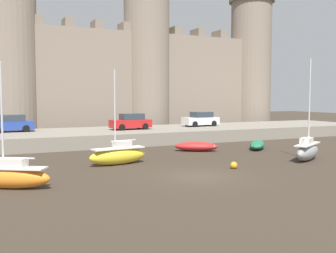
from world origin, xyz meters
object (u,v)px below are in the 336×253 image
Objects in this scene: car_quay_east at (131,122)px; sailboat_midflat_left at (8,176)px; car_quay_centre_west at (11,124)px; sailboat_midflat_right at (307,150)px; mooring_buoy_mid_mud at (234,165)px; rowboat_foreground_left at (196,146)px; sailboat_foreground_right at (118,155)px; rowboat_foreground_centre at (257,144)px; car_quay_west at (201,119)px.

sailboat_midflat_left is at bearing -125.98° from car_quay_east.
sailboat_midflat_right is at bearing -45.37° from car_quay_centre_west.
mooring_buoy_mid_mud is 0.10× the size of car_quay_centre_west.
car_quay_centre_west and car_quay_east have the same top height.
car_quay_east is at bearing 104.99° from rowboat_foreground_left.
sailboat_midflat_left reaches higher than rowboat_foreground_left.
sailboat_foreground_right is at bearing 143.28° from mooring_buoy_mid_mud.
rowboat_foreground_left is 8.28m from mooring_buoy_mid_mud.
rowboat_foreground_left is 17.86m from car_quay_centre_west.
rowboat_foreground_centre is 8.56× the size of mooring_buoy_mid_mud.
sailboat_midflat_right is 26.47m from car_quay_centre_west.
rowboat_foreground_left is 8.56× the size of mooring_buoy_mid_mud.
car_quay_west is (8.02, 18.30, 1.77)m from mooring_buoy_mid_mud.
sailboat_midflat_right is 16.31× the size of mooring_buoy_mid_mud.
sailboat_midflat_left reaches higher than car_quay_east.
car_quay_east is at bearing 67.01° from sailboat_foreground_right.
rowboat_foreground_centre is at bearing -10.26° from rowboat_foreground_left.
sailboat_midflat_right is 1.91× the size of rowboat_foreground_left.
car_quay_west is (14.13, 13.75, 1.32)m from sailboat_foreground_right.
car_quay_centre_west is (-19.21, 12.32, 1.60)m from rowboat_foreground_centre.
car_quay_east is (-2.48, 9.25, 1.58)m from rowboat_foreground_left.
rowboat_foreground_left is 12.08m from car_quay_west.
car_quay_east is (5.42, 12.78, 1.32)m from sailboat_foreground_right.
mooring_buoy_mid_mud is 20.06m from car_quay_west.
mooring_buoy_mid_mud is 22.85m from car_quay_centre_west.
sailboat_midflat_right is 13.36m from sailboat_foreground_right.
car_quay_centre_west reaches higher than mooring_buoy_mid_mud.
sailboat_midflat_right is at bearing -66.33° from car_quay_east.
mooring_buoy_mid_mud is at bearing -102.52° from rowboat_foreground_left.
car_quay_east is at bearing 92.26° from mooring_buoy_mid_mud.
sailboat_midflat_right is at bearing 1.14° from sailboat_midflat_left.
car_quay_centre_west is at bearing 140.45° from rowboat_foreground_left.
rowboat_foreground_centre is 10.16m from mooring_buoy_mid_mud.
sailboat_midflat_right is 1.71× the size of car_quay_west.
car_quay_east is (-8.71, -0.98, 0.00)m from car_quay_west.
rowboat_foreground_left is at bearing 122.98° from sailboat_midflat_right.
sailboat_foreground_right is 8.65m from rowboat_foreground_left.
car_quay_centre_west is at bearing 111.40° from sailboat_foreground_right.
sailboat_midflat_left is 16.87m from rowboat_foreground_left.
sailboat_midflat_right reaches higher than rowboat_foreground_left.
sailboat_foreground_right reaches higher than rowboat_foreground_left.
car_quay_west is at bearing 86.25° from rowboat_foreground_centre.
car_quay_east is (11.24, -2.08, 0.00)m from car_quay_centre_west.
car_quay_west is (21.14, 18.11, 1.35)m from sailboat_midflat_left.
car_quay_west is (1.37, 17.72, 1.28)m from sailboat_midflat_right.
sailboat_midflat_left is at bearing -139.42° from car_quay_west.
sailboat_midflat_left reaches higher than car_quay_centre_west.
sailboat_midflat_right is 18.32m from car_quay_east.
sailboat_foreground_right is 19.76m from car_quay_west.
sailboat_midflat_left is at bearing -161.35° from rowboat_foreground_centre.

